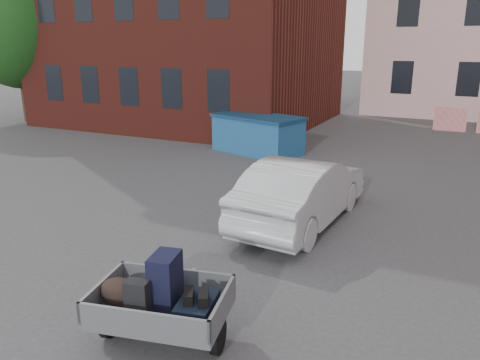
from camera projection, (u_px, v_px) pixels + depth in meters
The scene contains 6 objects.
ground at pixel (254, 257), 8.26m from camera, with size 120.00×120.00×0.00m, color #38383A.
far_building at pixel (129, 38), 34.50m from camera, with size 6.00×6.00×8.00m, color maroon.
tree at pixel (15, 8), 21.26m from camera, with size 5.28×5.28×8.30m.
trailer at pixel (160, 300), 5.71m from camera, with size 1.79×1.94×1.20m.
dumpster at pixel (258, 134), 16.03m from camera, with size 3.39×2.41×1.28m.
silver_car at pixel (302, 191), 9.69m from camera, with size 1.47×4.20×1.38m, color #B7BABF.
Camera 1 is at (3.05, -6.91, 3.63)m, focal length 35.00 mm.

